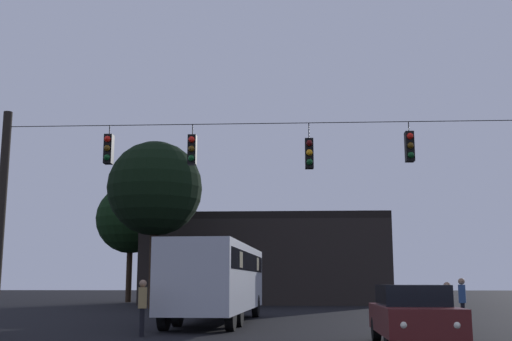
{
  "coord_description": "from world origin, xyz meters",
  "views": [
    {
      "loc": [
        -0.45,
        -5.94,
        1.61
      ],
      "look_at": [
        -1.63,
        16.73,
        5.61
      ],
      "focal_mm": 44.12,
      "sensor_mm": 36.0,
      "label": 1
    }
  ],
  "objects_px": {
    "pedestrian_near_bus": "(142,304)",
    "tree_behind_building": "(155,189)",
    "pedestrian_crossing_right": "(462,299)",
    "city_bus": "(218,275)",
    "car_near_right": "(413,314)",
    "pedestrian_crossing_left": "(448,305)",
    "tree_left_silhouette": "(131,219)"
  },
  "relations": [
    {
      "from": "car_near_right",
      "to": "city_bus",
      "type": "bearing_deg",
      "value": 124.55
    },
    {
      "from": "city_bus",
      "to": "tree_left_silhouette",
      "type": "xyz_separation_m",
      "value": [
        -9.73,
        24.2,
        4.62
      ]
    },
    {
      "from": "pedestrian_crossing_left",
      "to": "pedestrian_near_bus",
      "type": "bearing_deg",
      "value": -174.35
    },
    {
      "from": "car_near_right",
      "to": "pedestrian_crossing_left",
      "type": "bearing_deg",
      "value": 62.92
    },
    {
      "from": "tree_left_silhouette",
      "to": "tree_behind_building",
      "type": "bearing_deg",
      "value": -69.21
    },
    {
      "from": "city_bus",
      "to": "tree_left_silhouette",
      "type": "relative_size",
      "value": 1.2
    },
    {
      "from": "city_bus",
      "to": "pedestrian_crossing_right",
      "type": "bearing_deg",
      "value": -13.12
    },
    {
      "from": "pedestrian_crossing_left",
      "to": "tree_behind_building",
      "type": "relative_size",
      "value": 0.16
    },
    {
      "from": "pedestrian_crossing_left",
      "to": "pedestrian_crossing_right",
      "type": "distance_m",
      "value": 3.51
    },
    {
      "from": "city_bus",
      "to": "pedestrian_crossing_left",
      "type": "height_order",
      "value": "city_bus"
    },
    {
      "from": "city_bus",
      "to": "car_near_right",
      "type": "xyz_separation_m",
      "value": [
        5.96,
        -8.65,
        -1.07
      ]
    },
    {
      "from": "car_near_right",
      "to": "pedestrian_crossing_right",
      "type": "bearing_deg",
      "value": 65.46
    },
    {
      "from": "pedestrian_crossing_right",
      "to": "tree_left_silhouette",
      "type": "distance_m",
      "value": 32.72
    },
    {
      "from": "city_bus",
      "to": "pedestrian_crossing_right",
      "type": "distance_m",
      "value": 9.24
    },
    {
      "from": "pedestrian_crossing_right",
      "to": "tree_left_silhouette",
      "type": "relative_size",
      "value": 0.19
    },
    {
      "from": "tree_behind_building",
      "to": "pedestrian_near_bus",
      "type": "bearing_deg",
      "value": -78.61
    },
    {
      "from": "car_near_right",
      "to": "tree_behind_building",
      "type": "relative_size",
      "value": 0.43
    },
    {
      "from": "pedestrian_near_bus",
      "to": "pedestrian_crossing_left",
      "type": "bearing_deg",
      "value": 5.65
    },
    {
      "from": "pedestrian_near_bus",
      "to": "tree_left_silhouette",
      "type": "height_order",
      "value": "tree_left_silhouette"
    },
    {
      "from": "car_near_right",
      "to": "tree_left_silhouette",
      "type": "relative_size",
      "value": 0.47
    },
    {
      "from": "pedestrian_crossing_right",
      "to": "car_near_right",
      "type": "bearing_deg",
      "value": -114.54
    },
    {
      "from": "pedestrian_near_bus",
      "to": "tree_behind_building",
      "type": "bearing_deg",
      "value": 101.39
    },
    {
      "from": "city_bus",
      "to": "pedestrian_near_bus",
      "type": "xyz_separation_m",
      "value": [
        -1.55,
        -6.25,
        -0.93
      ]
    },
    {
      "from": "pedestrian_crossing_left",
      "to": "city_bus",
      "type": "bearing_deg",
      "value": 145.07
    },
    {
      "from": "car_near_right",
      "to": "pedestrian_near_bus",
      "type": "relative_size",
      "value": 2.65
    },
    {
      "from": "city_bus",
      "to": "pedestrian_crossing_left",
      "type": "xyz_separation_m",
      "value": [
        7.65,
        -5.34,
        -0.98
      ]
    },
    {
      "from": "pedestrian_crossing_left",
      "to": "car_near_right",
      "type": "bearing_deg",
      "value": -117.08
    },
    {
      "from": "pedestrian_crossing_right",
      "to": "pedestrian_near_bus",
      "type": "xyz_separation_m",
      "value": [
        -10.51,
        -4.17,
        -0.04
      ]
    },
    {
      "from": "pedestrian_crossing_right",
      "to": "tree_left_silhouette",
      "type": "xyz_separation_m",
      "value": [
        -18.69,
        26.29,
        5.51
      ]
    },
    {
      "from": "pedestrian_crossing_right",
      "to": "tree_behind_building",
      "type": "xyz_separation_m",
      "value": [
        -14.33,
        14.82,
        6.24
      ]
    },
    {
      "from": "city_bus",
      "to": "tree_behind_building",
      "type": "relative_size",
      "value": 1.09
    },
    {
      "from": "tree_behind_building",
      "to": "pedestrian_crossing_left",
      "type": "bearing_deg",
      "value": -54.21
    }
  ]
}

